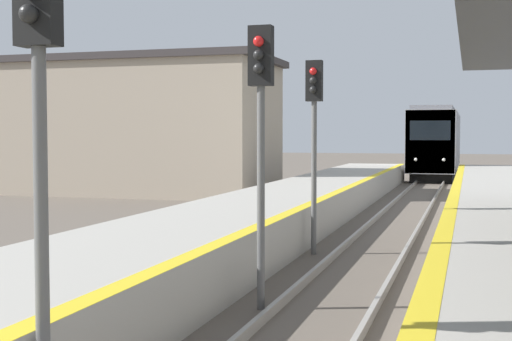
{
  "coord_description": "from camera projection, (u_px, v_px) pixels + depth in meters",
  "views": [
    {
      "loc": [
        2.05,
        -1.16,
        2.68
      ],
      "look_at": [
        -4.64,
        21.07,
        1.5
      ],
      "focal_mm": 50.0,
      "sensor_mm": 36.0,
      "label": 1
    }
  ],
  "objects": [
    {
      "name": "train",
      "position": [
        437.0,
        142.0,
        46.03
      ],
      "size": [
        2.64,
        17.07,
        4.26
      ],
      "color": "black",
      "rests_on": "ground"
    },
    {
      "name": "station_building",
      "position": [
        146.0,
        126.0,
        32.49
      ],
      "size": [
        11.84,
        6.59,
        6.1
      ],
      "color": "tan",
      "rests_on": "ground"
    },
    {
      "name": "signal_near",
      "position": [
        38.0,
        93.0,
        5.92
      ],
      "size": [
        0.36,
        0.31,
        4.31
      ],
      "color": "#595959",
      "rests_on": "ground"
    },
    {
      "name": "signal_far",
      "position": [
        314.0,
        119.0,
        15.76
      ],
      "size": [
        0.36,
        0.31,
        4.31
      ],
      "color": "#595959",
      "rests_on": "ground"
    },
    {
      "name": "signal_mid",
      "position": [
        261.0,
        112.0,
        10.74
      ],
      "size": [
        0.36,
        0.31,
        4.31
      ],
      "color": "#595959",
      "rests_on": "ground"
    }
  ]
}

